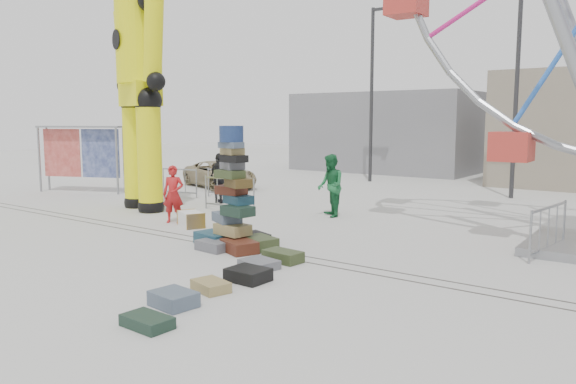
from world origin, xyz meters
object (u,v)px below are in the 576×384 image
Objects in this scene: barricade_wheel_front at (548,230)px; pedestrian_black at (220,178)px; lamp_post_right at (520,76)px; suitcase_tower at (234,214)px; steamer_trunk at (191,219)px; crash_test_dummy at (140,76)px; pedestrian_red at (173,194)px; pedestrian_green at (330,186)px; parked_suv at (220,174)px; barricade_dummy_b at (226,184)px; barricade_dummy_a at (174,182)px; lamp_post_left at (373,86)px; banner_scaffold at (81,143)px; barricade_dummy_c at (229,194)px.

pedestrian_black is at bearing 90.00° from barricade_wheel_front.
lamp_post_right is 4.55× the size of pedestrian_black.
barricade_wheel_front is at bearing 43.51° from suitcase_tower.
suitcase_tower reaches higher than steamer_trunk.
suitcase_tower is at bearing -3.94° from crash_test_dummy.
pedestrian_red is 4.63m from pedestrian_green.
barricade_wheel_front is 1.06× the size of pedestrian_green.
steamer_trunk is 0.44× the size of barricade_wheel_front.
parked_suv is at bearing 78.68° from barricade_wheel_front.
barricade_wheel_front is 15.01m from parked_suv.
lamp_post_right is 11.42m from barricade_dummy_b.
barricade_dummy_a is at bearing 106.22° from pedestrian_red.
lamp_post_left is 2.88× the size of suitcase_tower.
pedestrian_black reaches higher than steamer_trunk.
pedestrian_red is (0.57, -12.93, -3.67)m from lamp_post_left.
barricade_dummy_b is 1.00× the size of barricade_wheel_front.
barricade_dummy_b is (2.05, 0.64, 0.00)m from barricade_dummy_a.
barricade_dummy_b is 1.03m from pedestrian_black.
parked_suv is (3.31, 4.51, -1.44)m from banner_scaffold.
steamer_trunk is 6.31m from barricade_dummy_a.
barricade_dummy_a is at bearing -145.76° from lamp_post_right.
lamp_post_left is 10.09m from pedestrian_black.
lamp_post_left is 8.30m from parked_suv.
suitcase_tower is 2.90m from steamer_trunk.
pedestrian_red is at bearing -87.47° from lamp_post_left.
pedestrian_red is at bearing -163.84° from steamer_trunk.
barricade_dummy_b is (0.52, 3.36, -3.73)m from crash_test_dummy.
pedestrian_red is at bearing -54.33° from barricade_dummy_a.
parked_suv is (-11.21, -3.98, -3.91)m from lamp_post_right.
suitcase_tower is 6.88m from barricade_wheel_front.
banner_scaffold is 1.82× the size of barricade_wheel_front.
crash_test_dummy is 6.99m from pedestrian_green.
pedestrian_red reaches higher than barricade_dummy_a.
barricade_dummy_a is 1.00× the size of barricade_dummy_c.
pedestrian_black is at bearing 82.30° from pedestrian_red.
steamer_trunk is 9.05m from parked_suv.
lamp_post_left reaches higher than suitcase_tower.
pedestrian_red reaches higher than barricade_dummy_b.
barricade_wheel_front is 9.66m from pedestrian_red.
barricade_dummy_a is (-4.95, 3.89, 0.35)m from steamer_trunk.
lamp_post_right is at bearing 50.75° from barricade_dummy_c.
crash_test_dummy reaches higher than barricade_wheel_front.
crash_test_dummy is at bearing -36.57° from banner_scaffold.
barricade_dummy_c is 3.33m from pedestrian_green.
barricade_dummy_b is 1.06× the size of pedestrian_green.
barricade_dummy_c is (8.03, -0.05, -1.45)m from banner_scaffold.
barricade_dummy_b is at bearing 133.04° from barricade_dummy_c.
barricade_dummy_c is at bearing -38.36° from barricade_dummy_b.
crash_test_dummy is 4.06× the size of barricade_dummy_c.
lamp_post_right is 4.00× the size of barricade_dummy_b.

